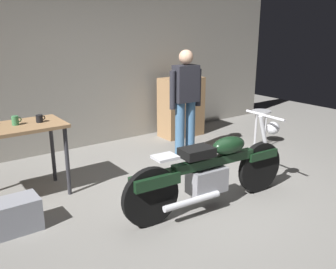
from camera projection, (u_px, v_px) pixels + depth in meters
ground_plane at (203, 199)px, 4.41m from camera, size 12.00×12.00×0.00m
back_wall at (95, 54)px, 6.14m from camera, size 8.00×0.12×3.10m
workbench at (7, 136)px, 4.20m from camera, size 1.30×0.64×0.90m
motorcycle at (212, 170)px, 4.12m from camera, size 2.19×0.60×1.00m
person_standing at (186, 99)px, 5.66m from camera, size 0.57×0.24×1.67m
shop_stool at (261, 119)px, 6.20m from camera, size 0.32×0.32×0.64m
wooden_dresser at (181, 107)px, 6.85m from camera, size 0.80×0.47×1.10m
storage_bin at (17, 215)px, 3.71m from camera, size 0.44×0.32×0.34m
mug_black_matte at (40, 119)px, 4.36m from camera, size 0.11×0.08×0.09m
mug_green_speckled at (15, 121)px, 4.23m from camera, size 0.11×0.08×0.11m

